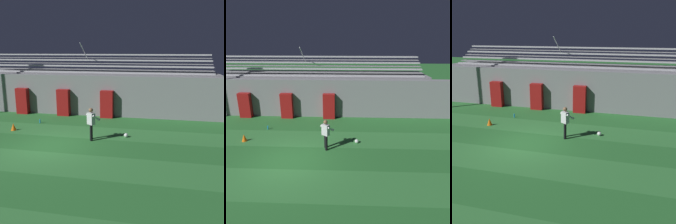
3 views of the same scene
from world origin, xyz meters
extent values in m
plane|color=#286B2D|center=(0.00, 0.00, 0.00)|extent=(80.00, 80.00, 0.00)
cube|color=#337A38|center=(0.00, -1.75, 0.00)|extent=(28.00, 2.13, 0.01)
cube|color=#337A38|center=(0.00, 2.51, 0.00)|extent=(28.00, 2.13, 0.01)
cube|color=gray|center=(0.00, 6.50, 1.40)|extent=(24.00, 0.60, 2.80)
cube|color=maroon|center=(-1.55, 5.95, 0.92)|extent=(0.85, 0.44, 1.85)
cube|color=maroon|center=(1.55, 5.95, 0.92)|extent=(0.85, 0.44, 1.85)
cube|color=maroon|center=(-4.67, 5.95, 0.92)|extent=(0.85, 0.44, 1.85)
cube|color=gray|center=(0.00, 8.50, 1.45)|extent=(18.00, 3.20, 2.90)
cube|color=#B7B7BC|center=(0.00, 7.25, 2.95)|extent=(17.10, 0.36, 0.10)
cube|color=gray|center=(0.00, 7.05, 2.72)|extent=(17.10, 0.60, 0.04)
cube|color=#B7B7BC|center=(0.00, 7.95, 3.35)|extent=(17.10, 0.36, 0.10)
cube|color=gray|center=(0.00, 7.75, 3.12)|extent=(17.10, 0.60, 0.04)
cube|color=#B7B7BC|center=(0.00, 8.65, 3.75)|extent=(17.10, 0.36, 0.10)
cube|color=gray|center=(0.00, 8.45, 3.52)|extent=(17.10, 0.60, 0.04)
cube|color=#B7B7BC|center=(0.00, 9.35, 4.15)|extent=(17.10, 0.36, 0.10)
cube|color=gray|center=(0.00, 9.15, 3.92)|extent=(17.10, 0.60, 0.04)
cylinder|color=#B7B7BC|center=(-0.62, 8.05, 4.40)|extent=(0.06, 1.93, 1.25)
cylinder|color=black|center=(1.72, 1.46, 0.41)|extent=(0.19, 0.19, 0.82)
cylinder|color=black|center=(1.79, 1.17, 0.41)|extent=(0.19, 0.19, 0.82)
cube|color=silver|center=(1.75, 1.31, 1.12)|extent=(0.45, 0.41, 0.60)
sphere|color=brown|center=(1.75, 1.31, 1.56)|extent=(0.22, 0.22, 0.22)
cylinder|color=silver|center=(1.63, 1.56, 1.17)|extent=(0.34, 0.45, 0.37)
cylinder|color=silver|center=(2.03, 1.30, 1.17)|extent=(0.34, 0.45, 0.37)
cube|color=silver|center=(1.77, 1.71, 1.04)|extent=(0.15, 0.15, 0.08)
cube|color=silver|center=(2.11, 1.49, 1.04)|extent=(0.15, 0.15, 0.08)
sphere|color=white|center=(3.44, 2.06, 0.11)|extent=(0.22, 0.22, 0.22)
cone|color=orange|center=(-3.07, 2.03, 0.21)|extent=(0.30, 0.30, 0.42)
cylinder|color=#1E8CD8|center=(-2.29, 3.76, 0.12)|extent=(0.07, 0.07, 0.24)
camera|label=1|loc=(5.27, -10.98, 4.45)|focal=42.00mm
camera|label=2|loc=(2.84, -9.15, 5.80)|focal=35.00mm
camera|label=3|loc=(4.99, -10.96, 5.28)|focal=42.00mm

